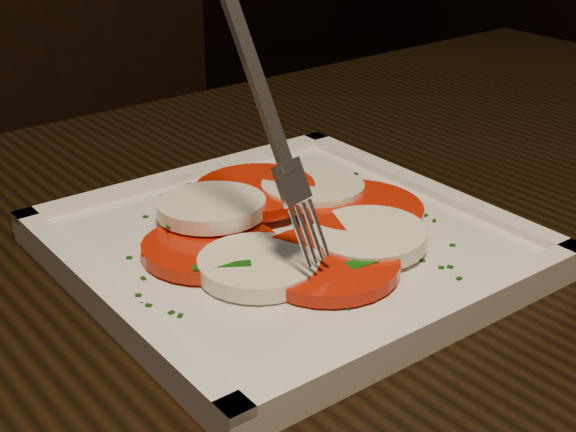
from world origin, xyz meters
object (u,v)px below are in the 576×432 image
object	(u,v)px
table	(412,361)
chair	(124,169)
fork	(248,94)
plate	(288,247)

from	to	relation	value
table	chair	world-z (taller)	chair
table	chair	bearing A→B (deg)	83.80
chair	fork	world-z (taller)	fork
chair	fork	distance (m)	0.83
table	chair	distance (m)	0.76
chair	plate	xyz separation A→B (m)	(-0.17, -0.72, 0.22)
chair	fork	bearing A→B (deg)	-110.25
plate	chair	bearing A→B (deg)	76.69
fork	table	bearing A→B (deg)	-24.30
table	chair	size ratio (longest dim) A/B	1.35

